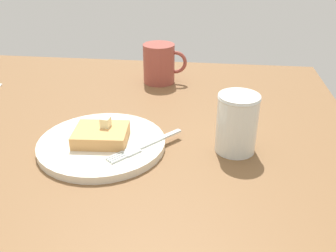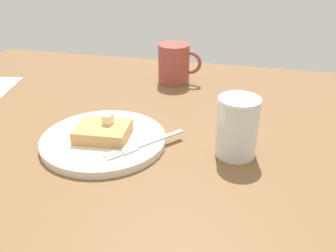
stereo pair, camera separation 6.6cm
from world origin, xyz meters
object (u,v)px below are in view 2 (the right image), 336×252
Objects in this scene: fork at (141,145)px; coffee_mug at (175,63)px; syrup_jar at (237,130)px; plate at (104,139)px.

coffee_mug is (-1.89, 35.70, 3.42)cm from fork.
syrup_jar reaches higher than fork.
coffee_mug reaches higher than plate.
plate is 7.94cm from fork.
fork is at bearing -167.77° from syrup_jar.
fork reaches higher than plate.
plate is at bearing -175.96° from syrup_jar.
plate is at bearing 166.70° from fork.
plate is 2.16× the size of syrup_jar.
fork is (7.69, -1.82, 0.77)cm from plate.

